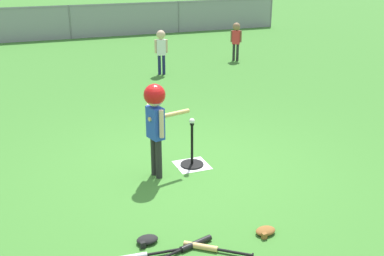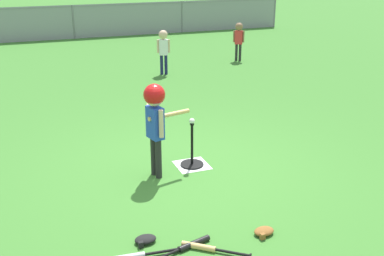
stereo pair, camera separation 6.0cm
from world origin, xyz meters
The scene contains 12 objects.
ground_plane centered at (0.00, 0.00, 0.00)m, with size 60.00×60.00×0.00m, color #3D7A2D.
home_plate centered at (0.08, 0.10, 0.00)m, with size 0.44×0.44×0.01m, color white.
batting_tee centered at (0.08, 0.10, 0.09)m, with size 0.32×0.32×0.61m.
baseball_on_tee centered at (0.08, 0.10, 0.65)m, with size 0.07×0.07×0.07m, color white.
batter_child centered at (-0.46, -0.03, 0.89)m, with size 0.64×0.35×1.25m.
fielder_deep_right centered at (1.32, 5.23, 0.69)m, with size 0.31×0.21×1.07m.
fielder_near_right centered at (3.71, 5.99, 0.67)m, with size 0.27×0.21×1.03m.
spare_bat_wood centered at (-0.50, -1.79, 0.03)m, with size 0.58×0.47×0.06m.
spare_bat_black centered at (-0.65, -1.70, 0.03)m, with size 0.71×0.24×0.06m.
glove_by_plate centered at (0.17, -1.75, 0.04)m, with size 0.23×0.19×0.07m.
glove_tossed_aside centered at (-1.02, -1.44, 0.04)m, with size 0.22×0.17×0.07m.
outfield_fence centered at (0.00, 11.33, 0.62)m, with size 16.06×0.06×1.15m.
Camera 1 is at (-2.05, -5.28, 2.71)m, focal length 43.11 mm.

